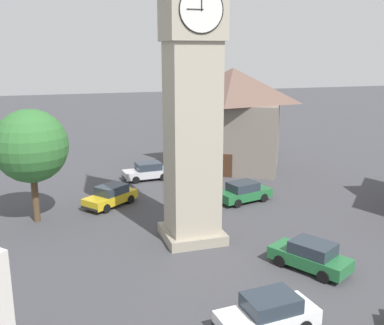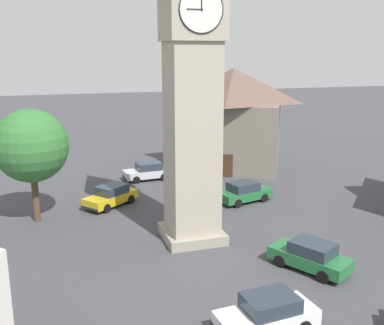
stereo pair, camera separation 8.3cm
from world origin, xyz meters
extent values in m
plane|color=#424247|center=(0.00, 0.00, 0.00)|extent=(200.00, 200.00, 0.00)
cube|color=gray|center=(0.00, 0.00, 0.30)|extent=(3.44, 3.44, 0.60)
cube|color=#ADA38E|center=(0.00, 0.00, 6.04)|extent=(2.75, 2.75, 10.89)
cube|color=#ADA38E|center=(0.00, 0.00, 13.00)|extent=(3.08, 3.08, 3.02)
cylinder|color=white|center=(0.00, 1.57, 13.00)|extent=(2.31, 0.04, 2.31)
torus|color=black|center=(0.00, 1.58, 13.00)|extent=(2.37, 0.06, 2.37)
cube|color=black|center=(0.00, 1.61, 13.25)|extent=(0.05, 0.02, 0.65)
cube|color=black|center=(0.35, 1.61, 13.00)|extent=(0.88, 0.02, 0.04)
cylinder|color=white|center=(0.00, -1.57, 13.00)|extent=(2.31, 0.04, 2.31)
torus|color=black|center=(0.00, -1.58, 13.00)|extent=(2.37, 0.06, 2.37)
cube|color=silver|center=(-0.10, -13.38, 0.59)|extent=(4.22, 2.02, 0.64)
cube|color=#28333D|center=(-0.25, -13.39, 1.21)|extent=(2.22, 1.72, 0.64)
cylinder|color=black|center=(1.06, -12.49, 0.32)|extent=(0.66, 0.27, 0.64)
cylinder|color=black|center=(1.19, -14.08, 0.32)|extent=(0.66, 0.27, 0.64)
cylinder|color=black|center=(-1.39, -12.68, 0.32)|extent=(0.66, 0.27, 0.64)
cylinder|color=black|center=(-1.27, -14.28, 0.32)|extent=(0.66, 0.27, 0.64)
cube|color=black|center=(1.91, -13.22, 0.37)|extent=(0.25, 1.67, 0.16)
cube|color=white|center=(-0.07, 9.73, 0.59)|extent=(4.24, 2.06, 0.64)
cube|color=#28333D|center=(-0.22, 9.72, 1.21)|extent=(2.23, 1.74, 0.64)
cylinder|color=black|center=(1.23, 9.05, 0.32)|extent=(0.66, 0.28, 0.64)
cylinder|color=black|center=(-1.22, 8.82, 0.32)|extent=(0.66, 0.28, 0.64)
cube|color=#236B38|center=(-5.79, -5.32, 0.59)|extent=(4.39, 2.65, 0.64)
cube|color=#28333D|center=(-5.64, -5.28, 1.21)|extent=(2.42, 2.02, 0.64)
cylinder|color=black|center=(-6.78, -6.39, 0.32)|extent=(0.67, 0.37, 0.64)
cylinder|color=black|center=(-7.17, -4.84, 0.32)|extent=(0.67, 0.37, 0.64)
cylinder|color=black|center=(-4.40, -5.79, 0.32)|extent=(0.67, 0.37, 0.64)
cylinder|color=black|center=(-4.79, -4.24, 0.32)|extent=(0.67, 0.37, 0.64)
cube|color=black|center=(-7.74, -5.81, 0.37)|extent=(0.52, 1.65, 0.16)
cube|color=gold|center=(3.88, -7.39, 0.59)|extent=(4.29, 3.85, 0.64)
cube|color=#28333D|center=(3.76, -7.49, 1.21)|extent=(2.62, 2.52, 0.64)
cylinder|color=black|center=(4.37, -6.01, 0.32)|extent=(0.64, 0.56, 0.64)
cylinder|color=black|center=(5.34, -7.28, 0.32)|extent=(0.64, 0.56, 0.64)
cylinder|color=black|center=(2.42, -7.51, 0.32)|extent=(0.64, 0.56, 0.64)
cylinder|color=black|center=(3.39, -8.78, 0.32)|extent=(0.64, 0.56, 0.64)
cube|color=black|center=(5.48, -6.16, 0.37)|extent=(1.11, 1.39, 0.16)
cube|color=#236B38|center=(-4.58, 5.59, 0.59)|extent=(3.47, 4.41, 0.64)
cube|color=#28333D|center=(-4.65, 5.72, 1.21)|extent=(2.38, 2.59, 0.64)
cylinder|color=black|center=(-3.28, 4.90, 0.32)|extent=(0.50, 0.67, 0.64)
cylinder|color=black|center=(-4.68, 4.13, 0.32)|extent=(0.50, 0.67, 0.64)
cylinder|color=black|center=(-4.47, 7.06, 0.32)|extent=(0.50, 0.67, 0.64)
cylinder|color=black|center=(-5.87, 6.28, 0.32)|extent=(0.50, 0.67, 0.64)
cube|color=black|center=(-3.60, 3.82, 0.37)|extent=(1.52, 0.91, 0.16)
cylinder|color=#706656|center=(-2.97, -3.68, 0.41)|extent=(0.13, 0.13, 0.82)
cylinder|color=#706656|center=(-2.80, -3.61, 0.41)|extent=(0.13, 0.13, 0.82)
cube|color=#D13838|center=(-2.89, -3.65, 1.12)|extent=(0.42, 0.34, 0.60)
cylinder|color=#D13838|center=(-3.10, -3.74, 1.07)|extent=(0.09, 0.09, 0.60)
cylinder|color=#D13838|center=(-2.67, -3.56, 1.07)|extent=(0.09, 0.09, 0.60)
sphere|color=#9E7051|center=(-2.89, -3.65, 1.57)|extent=(0.22, 0.22, 0.22)
sphere|color=black|center=(-2.88, -3.66, 1.59)|extent=(0.20, 0.20, 0.20)
cylinder|color=brown|center=(8.94, -5.84, 1.72)|extent=(0.44, 0.44, 3.44)
sphere|color=#337033|center=(8.94, -5.84, 5.10)|extent=(4.74, 4.74, 4.74)
cube|color=slate|center=(-8.80, -15.14, 3.16)|extent=(11.06, 10.46, 6.32)
pyramid|color=brown|center=(-8.80, -15.14, 7.90)|extent=(11.61, 10.98, 3.17)
cube|color=#422819|center=(-7.02, -12.08, 1.05)|extent=(0.99, 0.62, 2.10)
camera|label=1|loc=(7.64, 24.08, 10.95)|focal=42.16mm
camera|label=2|loc=(7.56, 24.11, 10.95)|focal=42.16mm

